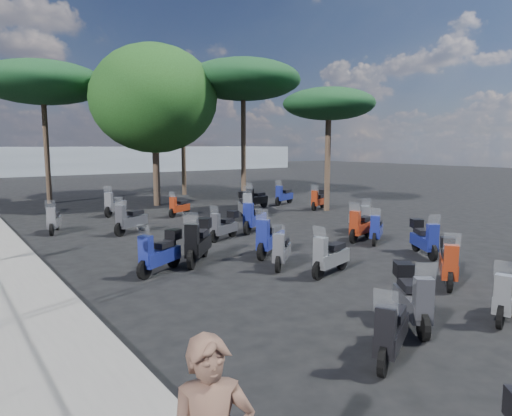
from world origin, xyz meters
TOP-DOWN VIEW (x-y plane):
  - ground at (0.00, 0.00)m, footprint 120.00×120.00m
  - scooter_1 at (-1.84, -6.26)m, footprint 1.43×0.88m
  - scooter_2 at (-2.70, 0.16)m, footprint 1.53×1.01m
  - scooter_3 at (-1.42, 0.51)m, footprint 1.42×1.49m
  - scooter_4 at (-3.70, 7.34)m, footprint 0.77×1.53m
  - scooter_5 at (1.21, -6.45)m, footprint 1.48×0.68m
  - scooter_6 at (-0.45, -5.63)m, footprint 1.14×1.41m
  - scooter_7 at (0.64, -0.00)m, footprint 1.60×1.09m
  - scooter_8 at (0.75, 2.71)m, footprint 1.44×0.83m
  - scooter_9 at (-1.45, 5.62)m, footprint 1.58×1.04m
  - scooter_10 at (-0.50, 10.20)m, footprint 1.38×1.28m
  - scooter_12 at (2.34, -4.59)m, footprint 1.43×1.11m
  - scooter_13 at (0.66, -2.45)m, footprint 1.60×0.69m
  - scooter_14 at (0.13, -1.20)m, footprint 1.22×1.11m
  - scooter_15 at (2.38, 3.26)m, footprint 1.61×1.10m
  - scooter_16 at (1.80, 8.33)m, footprint 1.36×0.82m
  - scooter_19 at (4.56, -0.64)m, footprint 1.34×0.97m
  - scooter_20 at (3.87, 6.05)m, footprint 1.00×1.76m
  - scooter_21 at (6.05, 8.27)m, footprint 1.68×0.75m
  - scooter_23 at (4.31, -2.61)m, footprint 1.03×1.45m
  - scooter_24 at (4.44, -0.08)m, footprint 1.66×0.76m
  - scooter_25 at (5.52, 0.92)m, footprint 0.92×1.54m
  - scooter_26 at (8.50, 6.29)m, footprint 1.49×0.86m
  - scooter_27 at (8.27, 8.81)m, footprint 1.63×0.81m
  - broadleaf_tree at (2.52, 12.45)m, footprint 6.57×6.57m
  - pine_0 at (6.14, 16.47)m, footprint 6.63×6.63m
  - pine_1 at (7.15, 11.03)m, footprint 6.34×6.34m
  - pine_2 at (-2.00, 16.69)m, footprint 6.58×6.58m
  - pine_3 at (8.56, 5.78)m, footprint 4.42×4.42m
  - distant_hills at (0.00, 45.00)m, footprint 70.00×8.00m

SIDE VIEW (x-z plane):
  - ground at x=0.00m, z-range 0.00..0.00m
  - scooter_16 at x=1.80m, z-range -0.18..1.00m
  - scooter_5 at x=1.21m, z-range -0.19..1.03m
  - scooter_19 at x=4.56m, z-range -0.19..1.05m
  - scooter_14 at x=0.13m, z-range -0.19..1.05m
  - scooter_1 at x=-1.84m, z-range -0.19..1.06m
  - scooter_4 at x=-3.70m, z-range -0.19..1.08m
  - scooter_13 at x=0.66m, z-range -0.20..1.10m
  - scooter_8 at x=0.75m, z-range -0.15..1.07m
  - scooter_25 at x=5.52m, z-range -0.20..1.13m
  - scooter_27 at x=8.27m, z-range -0.21..1.14m
  - scooter_24 at x=4.44m, z-range -0.21..1.15m
  - scooter_21 at x=6.05m, z-range -0.21..1.16m
  - scooter_26 at x=8.50m, z-range -0.16..1.12m
  - scooter_9 at x=-1.45m, z-range -0.22..1.19m
  - scooter_10 at x=-0.50m, z-range -0.22..1.20m
  - scooter_23 at x=4.31m, z-range -0.16..1.14m
  - scooter_6 at x=-0.45m, z-range -0.16..1.16m
  - scooter_12 at x=2.34m, z-range -0.16..1.16m
  - scooter_7 at x=0.64m, z-range -0.22..1.23m
  - scooter_15 at x=2.38m, z-range -0.22..1.23m
  - scooter_2 at x=-2.70m, z-range -0.17..1.18m
  - scooter_20 at x=3.87m, z-range -0.18..1.31m
  - scooter_3 at x=-1.42m, z-range -0.18..1.31m
  - distant_hills at x=0.00m, z-range 0.00..3.00m
  - pine_3 at x=8.56m, z-range 2.16..8.10m
  - broadleaf_tree at x=2.52m, z-range 1.38..9.75m
  - pine_2 at x=-2.00m, z-range 2.66..10.32m
  - pine_1 at x=7.15m, z-range 2.80..10.67m
  - pine_0 at x=6.14m, z-range 2.99..11.33m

